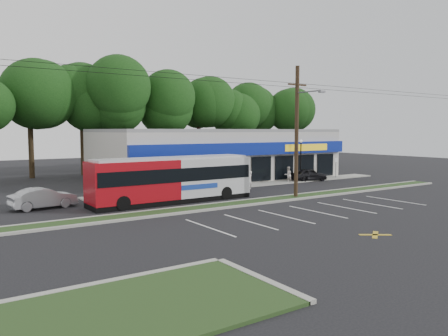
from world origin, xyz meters
TOP-DOWN VIEW (x-y plane):
  - ground at (0.00, 0.00)m, footprint 120.00×120.00m
  - grass_strip at (0.00, 1.00)m, footprint 40.00×1.60m
  - curb_south at (0.00, 0.15)m, footprint 40.00×0.25m
  - curb_north at (0.00, 1.85)m, footprint 40.00×0.25m
  - grass_island at (-15.00, -12.00)m, footprint 8.00×5.00m
  - sidewalk at (5.00, 9.00)m, footprint 32.00×2.20m
  - strip_mall at (5.50, 15.91)m, footprint 25.00×12.55m
  - utility_pole at (2.83, 0.93)m, footprint 50.00×2.77m
  - lamp_post at (11.00, 8.80)m, footprint 0.30×0.30m
  - sign_post at (16.00, 8.57)m, footprint 0.45×0.10m
  - tree_line at (4.00, 26.00)m, footprint 46.76×6.76m
  - metrobus at (-5.74, 4.50)m, footprint 12.18×2.71m
  - car_dark at (11.82, 8.49)m, footprint 4.09×2.19m
  - car_silver at (-14.07, 7.00)m, footprint 4.38×2.02m
  - pedestrian_a at (3.01, 6.86)m, footprint 0.70×0.63m
  - pedestrian_b at (8.95, 8.42)m, footprint 0.89×0.75m

SIDE VIEW (x-z plane):
  - ground at x=0.00m, z-range 0.00..0.00m
  - sidewalk at x=5.00m, z-range 0.00..0.10m
  - grass_strip at x=0.00m, z-range 0.00..0.12m
  - grass_island at x=-15.00m, z-range 0.00..0.12m
  - curb_south at x=0.00m, z-range 0.00..0.14m
  - curb_north at x=0.00m, z-range 0.00..0.14m
  - car_dark at x=11.82m, z-range 0.00..1.32m
  - car_silver at x=-14.07m, z-range 0.00..1.39m
  - pedestrian_a at x=3.01m, z-range 0.00..1.61m
  - pedestrian_b at x=8.95m, z-range 0.00..1.62m
  - sign_post at x=16.00m, z-range 0.44..2.67m
  - metrobus at x=-5.74m, z-range 0.10..3.36m
  - strip_mall at x=5.50m, z-range 0.00..5.30m
  - lamp_post at x=11.00m, z-range 0.55..4.80m
  - utility_pole at x=2.83m, z-range 0.41..10.41m
  - tree_line at x=4.00m, z-range 2.50..14.33m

